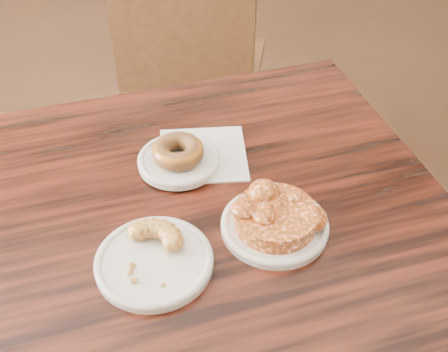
{
  "coord_description": "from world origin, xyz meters",
  "views": [
    {
      "loc": [
        0.0,
        -0.81,
        1.41
      ],
      "look_at": [
        -0.01,
        -0.13,
        0.8
      ],
      "focal_mm": 45.0,
      "sensor_mm": 36.0,
      "label": 1
    }
  ],
  "objects_px": {
    "chair_far": "(197,69)",
    "apple_fritter": "(276,214)",
    "cruller_fragment": "(153,253)",
    "glazed_donut": "(178,151)",
    "cafe_table": "(211,349)"
  },
  "relations": [
    {
      "from": "chair_far",
      "to": "apple_fritter",
      "type": "distance_m",
      "value": 1.05
    },
    {
      "from": "cruller_fragment",
      "to": "apple_fritter",
      "type": "bearing_deg",
      "value": 22.92
    },
    {
      "from": "glazed_donut",
      "to": "cruller_fragment",
      "type": "relative_size",
      "value": 0.83
    },
    {
      "from": "cafe_table",
      "to": "apple_fritter",
      "type": "xyz_separation_m",
      "value": [
        0.11,
        -0.01,
        0.41
      ]
    },
    {
      "from": "cafe_table",
      "to": "chair_far",
      "type": "bearing_deg",
      "value": 76.47
    },
    {
      "from": "glazed_donut",
      "to": "apple_fritter",
      "type": "bearing_deg",
      "value": -42.58
    },
    {
      "from": "apple_fritter",
      "to": "glazed_donut",
      "type": "bearing_deg",
      "value": 137.42
    },
    {
      "from": "cruller_fragment",
      "to": "cafe_table",
      "type": "bearing_deg",
      "value": 49.4
    },
    {
      "from": "cafe_table",
      "to": "cruller_fragment",
      "type": "xyz_separation_m",
      "value": [
        -0.07,
        -0.09,
        0.4
      ]
    },
    {
      "from": "glazed_donut",
      "to": "apple_fritter",
      "type": "height_order",
      "value": "apple_fritter"
    },
    {
      "from": "cafe_table",
      "to": "chair_far",
      "type": "relative_size",
      "value": 0.91
    },
    {
      "from": "chair_far",
      "to": "apple_fritter",
      "type": "bearing_deg",
      "value": 108.59
    },
    {
      "from": "cafe_table",
      "to": "apple_fritter",
      "type": "bearing_deg",
      "value": -23.68
    },
    {
      "from": "cruller_fragment",
      "to": "glazed_donut",
      "type": "bearing_deg",
      "value": 85.54
    },
    {
      "from": "cruller_fragment",
      "to": "chair_far",
      "type": "bearing_deg",
      "value": 90.37
    }
  ]
}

